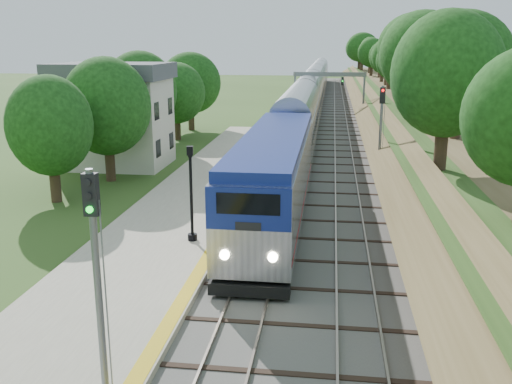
# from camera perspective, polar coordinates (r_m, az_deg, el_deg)

# --- Properties ---
(trackbed) EXTENTS (9.50, 170.00, 0.28)m
(trackbed) POSITION_cam_1_polar(r_m,az_deg,el_deg) (73.39, 6.86, 7.23)
(trackbed) COLOR #4C4944
(trackbed) RESTS_ON ground
(platform) EXTENTS (6.40, 68.00, 0.38)m
(platform) POSITION_cam_1_polar(r_m,az_deg,el_deg) (31.30, -7.74, -2.76)
(platform) COLOR #9D967E
(platform) RESTS_ON ground
(yellow_stripe) EXTENTS (0.55, 68.00, 0.01)m
(yellow_stripe) POSITION_cam_1_polar(r_m,az_deg,el_deg) (30.64, -2.60, -2.65)
(yellow_stripe) COLOR gold
(yellow_stripe) RESTS_ON platform
(embankment) EXTENTS (10.64, 170.00, 11.70)m
(embankment) POSITION_cam_1_polar(r_m,az_deg,el_deg) (73.55, 13.49, 8.43)
(embankment) COLOR brown
(embankment) RESTS_ON ground
(station_building) EXTENTS (8.60, 6.60, 8.00)m
(station_building) POSITION_cam_1_polar(r_m,az_deg,el_deg) (46.29, -13.99, 7.56)
(station_building) COLOR beige
(station_building) RESTS_ON ground
(signal_gantry) EXTENTS (8.40, 0.38, 6.20)m
(signal_gantry) POSITION_cam_1_polar(r_m,az_deg,el_deg) (67.93, 7.32, 10.65)
(signal_gantry) COLOR slate
(signal_gantry) RESTS_ON ground
(trees_behind_platform) EXTENTS (7.82, 53.32, 7.21)m
(trees_behind_platform) POSITION_cam_1_polar(r_m,az_deg,el_deg) (36.60, -15.16, 6.38)
(trees_behind_platform) COLOR #332316
(trees_behind_platform) RESTS_ON ground
(train) EXTENTS (3.19, 127.67, 4.69)m
(train) POSITION_cam_1_polar(r_m,az_deg,el_deg) (82.52, 5.61, 9.70)
(train) COLOR black
(train) RESTS_ON trackbed
(lamppost_far) EXTENTS (0.45, 0.45, 4.55)m
(lamppost_far) POSITION_cam_1_polar(r_m,az_deg,el_deg) (26.89, -6.48, -0.71)
(lamppost_far) COLOR black
(lamppost_far) RESTS_ON platform
(signal_platform) EXTENTS (0.36, 0.29, 6.20)m
(signal_platform) POSITION_cam_1_polar(r_m,az_deg,el_deg) (14.99, -15.71, -6.71)
(signal_platform) COLOR slate
(signal_platform) RESTS_ON platform
(signal_farside) EXTENTS (0.36, 0.29, 6.62)m
(signal_farside) POSITION_cam_1_polar(r_m,az_deg,el_deg) (39.70, 12.38, 6.63)
(signal_farside) COLOR slate
(signal_farside) RESTS_ON ground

